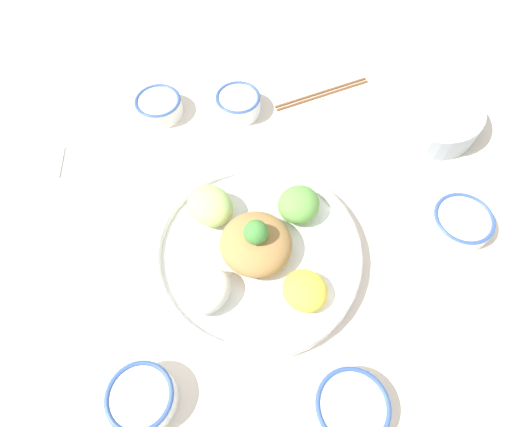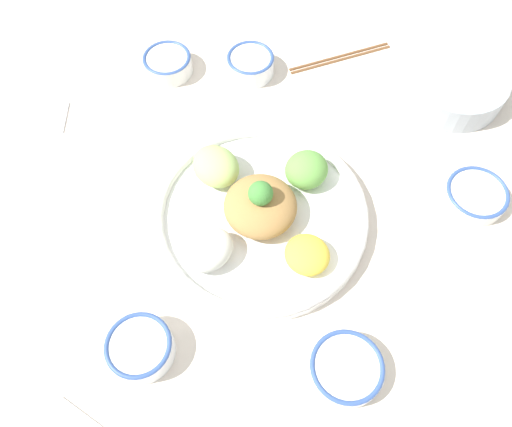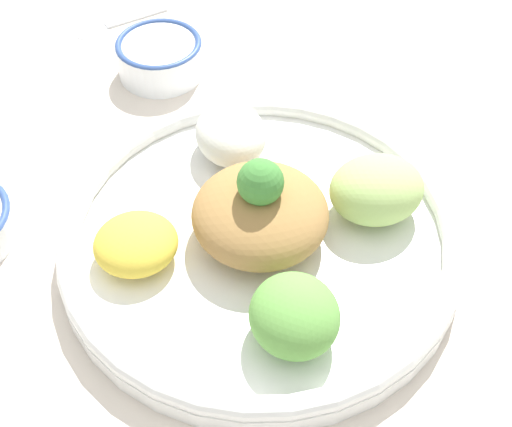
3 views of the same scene
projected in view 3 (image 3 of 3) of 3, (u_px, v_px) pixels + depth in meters
The scene contains 4 objects.
ground_plane at pixel (244, 255), 0.67m from camera, with size 2.40×2.40×0.00m, color silver.
salad_platter at pixel (262, 228), 0.66m from camera, with size 0.37×0.37×0.11m.
sauce_bowl_far at pixel (160, 56), 0.84m from camera, with size 0.10×0.10×0.04m.
serving_spoon_main at pixel (108, 24), 0.92m from camera, with size 0.13×0.04×0.01m.
Camera 3 is at (-0.19, -0.37, 0.53)m, focal length 50.00 mm.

